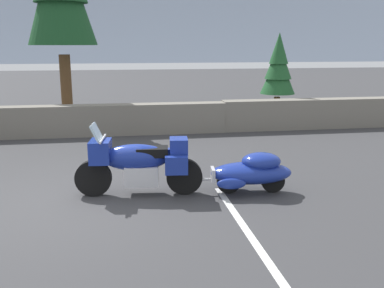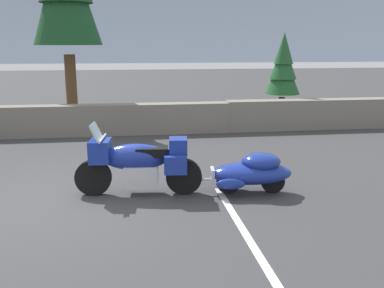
{
  "view_description": "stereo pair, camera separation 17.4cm",
  "coord_description": "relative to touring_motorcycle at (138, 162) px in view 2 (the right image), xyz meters",
  "views": [
    {
      "loc": [
        0.84,
        -7.5,
        2.71
      ],
      "look_at": [
        2.14,
        0.49,
        0.85
      ],
      "focal_mm": 41.0,
      "sensor_mm": 36.0,
      "label": 1
    },
    {
      "loc": [
        1.01,
        -7.52,
        2.71
      ],
      "look_at": [
        2.14,
        0.49,
        0.85
      ],
      "focal_mm": 41.0,
      "sensor_mm": 36.0,
      "label": 2
    }
  ],
  "objects": [
    {
      "name": "touring_motorcycle",
      "position": [
        0.0,
        0.0,
        0.0
      ],
      "size": [
        2.31,
        0.88,
        1.33
      ],
      "color": "black",
      "rests_on": "ground"
    },
    {
      "name": "distant_ridgeline",
      "position": [
        -1.11,
        95.62,
        7.38
      ],
      "size": [
        240.0,
        80.0,
        16.0
      ],
      "primitive_type": "cube",
      "color": "#99A8BF",
      "rests_on": "ground"
    },
    {
      "name": "car_shaped_trailer",
      "position": [
        2.06,
        -0.21,
        -0.21
      ],
      "size": [
        2.23,
        0.87,
        0.76
      ],
      "color": "black",
      "rests_on": "ground"
    },
    {
      "name": "pine_tree_secondary",
      "position": [
        5.12,
        6.9,
        1.31
      ],
      "size": [
        1.2,
        1.2,
        3.08
      ],
      "color": "brown",
      "rests_on": "ground"
    },
    {
      "name": "parking_stripe_marker",
      "position": [
        1.5,
        -1.69,
        -0.62
      ],
      "size": [
        0.12,
        3.6,
        0.01
      ],
      "primitive_type": "cube",
      "color": "silver",
      "rests_on": "ground"
    },
    {
      "name": "stone_guard_wall",
      "position": [
        -0.53,
        5.61,
        -0.18
      ],
      "size": [
        24.0,
        0.61,
        0.96
      ],
      "color": "slate",
      "rests_on": "ground"
    },
    {
      "name": "ground_plane",
      "position": [
        -1.11,
        -0.19,
        -0.62
      ],
      "size": [
        80.0,
        80.0,
        0.0
      ],
      "primitive_type": "plane",
      "color": "#38383A"
    }
  ]
}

